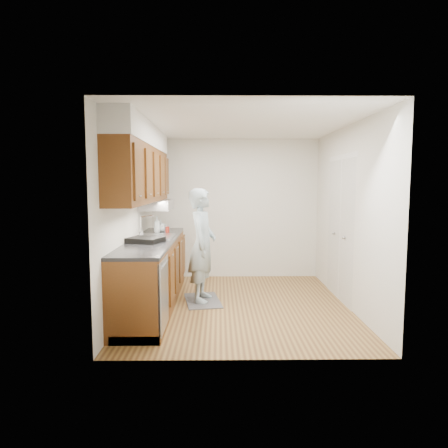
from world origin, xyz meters
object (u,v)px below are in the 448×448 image
person (202,238)px  dish_rack (145,240)px  soda_can (167,230)px  soap_bottle_c (161,227)px  soap_bottle_a (157,224)px  soap_bottle_b (161,225)px  steel_can (167,229)px

person → dish_rack: size_ratio=4.43×
soda_can → soap_bottle_c: bearing=115.4°
person → soap_bottle_c: (-0.68, 0.66, 0.08)m
soap_bottle_a → soap_bottle_b: bearing=75.2°
soap_bottle_a → soda_can: (0.18, -0.16, -0.07)m
soap_bottle_b → soap_bottle_c: soap_bottle_b is taller
soap_bottle_c → steel_can: size_ratio=1.15×
steel_can → dish_rack: size_ratio=0.32×
person → soda_can: bearing=62.3°
soap_bottle_c → soap_bottle_b: bearing=114.9°
soap_bottle_b → soap_bottle_c: (0.02, -0.03, -0.02)m
soap_bottle_b → steel_can: soap_bottle_b is taller
person → soda_can: 0.67m
soda_can → dish_rack: soda_can is taller
person → soap_bottle_a: size_ratio=7.20×
soap_bottle_b → soda_can: 0.34m
soap_bottle_a → soap_bottle_c: soap_bottle_a is taller
soap_bottle_a → soap_bottle_c: (0.05, 0.11, -0.05)m
steel_can → dish_rack: steel_can is taller
soap_bottle_b → soap_bottle_c: size_ratio=1.26×
soap_bottle_c → dish_rack: 1.16m
steel_can → person: bearing=-41.4°
steel_can → soda_can: bearing=-79.3°
soap_bottle_a → soap_bottle_b: soap_bottle_a is taller
soap_bottle_b → dish_rack: 1.20m
person → steel_can: (-0.57, 0.50, 0.07)m
soap_bottle_a → soda_can: size_ratio=2.33×
soda_can → steel_can: size_ratio=0.83×
soap_bottle_a → soap_bottle_b: 0.15m
person → soap_bottle_c: person is taller
steel_can → dish_rack: bearing=-98.5°
person → soap_bottle_b: size_ratio=9.65×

